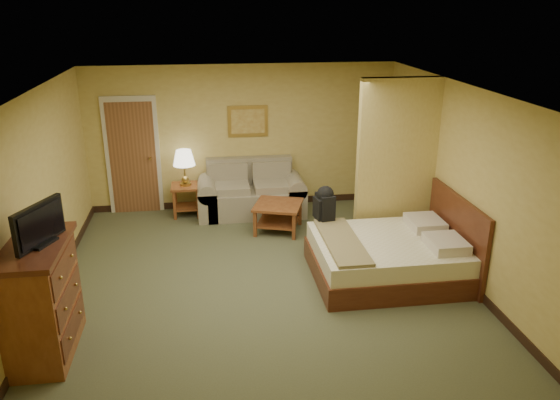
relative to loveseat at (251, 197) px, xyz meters
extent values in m
plane|color=#4D5235|center=(-0.10, -2.58, -0.31)|extent=(6.00, 6.00, 0.00)
plane|color=white|center=(-0.10, -2.58, 2.29)|extent=(6.00, 6.00, 0.00)
cube|color=tan|center=(-0.10, 0.42, 0.99)|extent=(5.50, 0.02, 2.60)
cube|color=tan|center=(-2.85, -2.58, 0.99)|extent=(0.02, 6.00, 2.60)
cube|color=tan|center=(2.65, -2.58, 0.99)|extent=(0.02, 6.00, 2.60)
cube|color=tan|center=(2.05, -1.65, 0.99)|extent=(1.20, 0.15, 2.60)
cube|color=beige|center=(-2.05, 0.39, 0.74)|extent=(0.94, 0.06, 2.10)
cube|color=brown|center=(-2.05, 0.38, 0.69)|extent=(0.80, 0.04, 2.00)
cylinder|color=#B49342|center=(-1.75, 0.32, 0.69)|extent=(0.04, 0.12, 0.04)
cube|color=black|center=(-0.10, 0.41, -0.25)|extent=(5.50, 0.02, 0.12)
cube|color=gray|center=(0.00, -0.05, -0.08)|extent=(1.56, 0.83, 0.47)
cube|color=gray|center=(0.00, 0.31, 0.40)|extent=(1.56, 0.20, 0.49)
cube|color=gray|center=(-0.78, -0.05, -0.05)|extent=(0.33, 0.83, 0.52)
cube|color=gray|center=(0.78, -0.05, -0.05)|extent=(0.33, 0.83, 0.52)
cube|color=brown|center=(-1.15, 0.07, 0.23)|extent=(0.51, 0.51, 0.04)
cube|color=brown|center=(-1.15, 0.07, -0.16)|extent=(0.43, 0.43, 0.03)
cube|color=brown|center=(-1.35, -0.13, -0.05)|extent=(0.05, 0.05, 0.52)
cube|color=brown|center=(-0.95, -0.13, -0.05)|extent=(0.05, 0.05, 0.52)
cube|color=brown|center=(-1.35, 0.28, -0.05)|extent=(0.05, 0.05, 0.52)
cube|color=brown|center=(-0.95, 0.28, -0.05)|extent=(0.05, 0.05, 0.52)
cylinder|color=#B49342|center=(-1.15, 0.07, 0.27)|extent=(0.19, 0.19, 0.04)
cylinder|color=#B49342|center=(-1.15, 0.07, 0.51)|extent=(0.03, 0.03, 0.32)
cone|color=white|center=(-1.15, 0.07, 0.75)|extent=(0.38, 0.38, 0.27)
cube|color=brown|center=(0.37, -0.87, 0.15)|extent=(0.94, 0.94, 0.04)
cube|color=brown|center=(0.37, -0.87, -0.15)|extent=(0.81, 0.81, 0.03)
cube|color=brown|center=(0.05, -1.19, -0.09)|extent=(0.05, 0.05, 0.45)
cube|color=brown|center=(0.69, -0.55, -0.09)|extent=(0.05, 0.05, 0.45)
cube|color=#B78E3F|center=(0.00, 0.40, 1.29)|extent=(0.71, 0.03, 0.56)
cube|color=#AC7C35|center=(0.00, 0.38, 1.29)|extent=(0.60, 0.02, 0.44)
cube|color=brown|center=(-2.57, -3.83, 0.30)|extent=(0.56, 1.12, 1.22)
cube|color=#4A1F11|center=(-2.57, -3.83, 0.94)|extent=(0.63, 1.20, 0.06)
cube|color=black|center=(-2.47, -3.83, 0.98)|extent=(0.29, 0.36, 0.03)
cube|color=black|center=(-2.47, -3.83, 1.19)|extent=(0.33, 0.67, 0.43)
cube|color=#4A1F11|center=(1.65, -2.68, -0.16)|extent=(2.05, 1.64, 0.31)
cube|color=#FBF5CD|center=(1.65, -2.68, 0.12)|extent=(1.99, 1.58, 0.25)
cube|color=#4A1F11|center=(2.61, -2.68, 0.25)|extent=(0.06, 1.74, 1.13)
cube|color=beige|center=(2.30, -3.04, 0.30)|extent=(0.46, 0.56, 0.14)
cube|color=beige|center=(2.30, -2.32, 0.30)|extent=(0.46, 0.56, 0.14)
cube|color=olive|center=(0.99, -2.68, 0.26)|extent=(0.46, 1.54, 0.05)
cube|color=black|center=(0.93, -1.88, 0.45)|extent=(0.26, 0.34, 0.42)
sphere|color=black|center=(0.93, -1.88, 0.66)|extent=(0.25, 0.25, 0.25)
camera|label=1|loc=(-0.78, -9.19, 3.31)|focal=35.00mm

